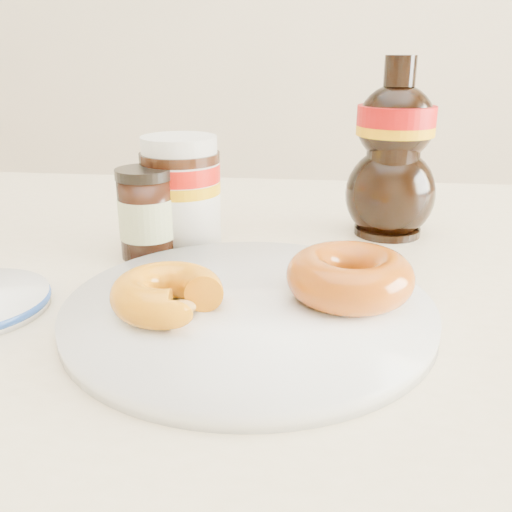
# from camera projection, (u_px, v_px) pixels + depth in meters

# --- Properties ---
(dining_table) EXTENTS (1.40, 0.90, 0.75)m
(dining_table) POSITION_uv_depth(u_px,v_px,m) (193.00, 362.00, 0.56)
(dining_table) COLOR beige
(dining_table) RESTS_ON ground
(plate) EXTENTS (0.30, 0.30, 0.01)m
(plate) POSITION_uv_depth(u_px,v_px,m) (249.00, 309.00, 0.46)
(plate) COLOR white
(plate) RESTS_ON dining_table
(donut_bitten) EXTENTS (0.10, 0.10, 0.03)m
(donut_bitten) POSITION_uv_depth(u_px,v_px,m) (167.00, 294.00, 0.43)
(donut_bitten) COLOR #CA7C0B
(donut_bitten) RESTS_ON plate
(donut_whole) EXTENTS (0.11, 0.11, 0.04)m
(donut_whole) POSITION_uv_depth(u_px,v_px,m) (350.00, 276.00, 0.46)
(donut_whole) COLOR #983109
(donut_whole) RESTS_ON plate
(nutella_jar) EXTENTS (0.08, 0.08, 0.12)m
(nutella_jar) POSITION_uv_depth(u_px,v_px,m) (181.00, 188.00, 0.61)
(nutella_jar) COLOR white
(nutella_jar) RESTS_ON dining_table
(syrup_bottle) EXTENTS (0.11, 0.10, 0.20)m
(syrup_bottle) POSITION_uv_depth(u_px,v_px,m) (394.00, 149.00, 0.63)
(syrup_bottle) COLOR black
(syrup_bottle) RESTS_ON dining_table
(dark_jar) EXTENTS (0.06, 0.06, 0.09)m
(dark_jar) POSITION_uv_depth(u_px,v_px,m) (147.00, 214.00, 0.58)
(dark_jar) COLOR black
(dark_jar) RESTS_ON dining_table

